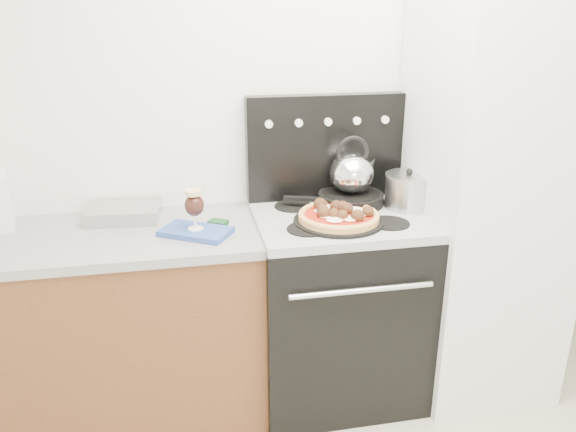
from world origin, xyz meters
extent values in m
cube|color=silver|center=(0.00, 1.50, 1.25)|extent=(3.50, 0.01, 2.50)
cube|color=brown|center=(-1.02, 1.20, 0.43)|extent=(1.45, 0.60, 0.86)
cube|color=gray|center=(-1.02, 1.20, 0.88)|extent=(1.48, 0.63, 0.04)
cube|color=black|center=(0.08, 1.18, 0.44)|extent=(0.76, 0.65, 0.88)
cube|color=#ADADB2|center=(0.08, 1.18, 0.90)|extent=(0.76, 0.65, 0.04)
cube|color=black|center=(0.08, 1.45, 1.17)|extent=(0.76, 0.08, 0.50)
cube|color=silver|center=(0.78, 1.15, 0.95)|extent=(0.64, 0.68, 1.90)
cube|color=silver|center=(-0.87, 1.37, 0.93)|extent=(0.33, 0.25, 0.06)
cube|color=#2D4CA0|center=(-0.56, 1.11, 0.91)|extent=(0.33, 0.29, 0.02)
cylinder|color=black|center=(0.05, 1.08, 0.93)|extent=(0.48, 0.48, 0.01)
cylinder|color=black|center=(0.17, 1.31, 0.95)|extent=(0.39, 0.39, 0.06)
cylinder|color=#B4B5B9|center=(0.42, 1.21, 1.00)|extent=(0.26, 0.26, 0.15)
camera|label=1|loc=(-0.61, -1.11, 1.79)|focal=35.00mm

